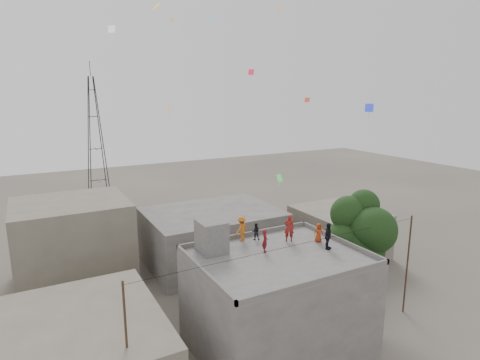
% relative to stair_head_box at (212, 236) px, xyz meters
% --- Properties ---
extents(ground, '(140.00, 140.00, 0.00)m').
position_rel_stair_head_box_xyz_m(ground, '(3.20, -2.60, -7.10)').
color(ground, '#4A453D').
rests_on(ground, ground).
extents(main_building, '(10.00, 8.00, 6.10)m').
position_rel_stair_head_box_xyz_m(main_building, '(3.20, -2.60, -4.05)').
color(main_building, '#54514F').
rests_on(main_building, ground).
extents(parapet, '(10.00, 8.00, 0.30)m').
position_rel_stair_head_box_xyz_m(parapet, '(3.20, -2.60, -0.85)').
color(parapet, '#54514F').
rests_on(parapet, main_building).
extents(stair_head_box, '(1.60, 1.80, 2.00)m').
position_rel_stair_head_box_xyz_m(stair_head_box, '(0.00, 0.00, 0.00)').
color(stair_head_box, '#54514F').
rests_on(stair_head_box, main_building).
extents(neighbor_west, '(8.00, 10.00, 4.00)m').
position_rel_stair_head_box_xyz_m(neighbor_west, '(-7.80, -0.60, -5.10)').
color(neighbor_west, '#635C4E').
rests_on(neighbor_west, ground).
extents(neighbor_north, '(12.00, 9.00, 5.00)m').
position_rel_stair_head_box_xyz_m(neighbor_north, '(5.20, 11.40, -4.60)').
color(neighbor_north, '#54514F').
rests_on(neighbor_north, ground).
extents(neighbor_northwest, '(9.00, 8.00, 7.00)m').
position_rel_stair_head_box_xyz_m(neighbor_northwest, '(-6.80, 13.40, -3.60)').
color(neighbor_northwest, '#635C4E').
rests_on(neighbor_northwest, ground).
extents(neighbor_east, '(7.00, 8.00, 4.40)m').
position_rel_stair_head_box_xyz_m(neighbor_east, '(17.20, 7.40, -4.90)').
color(neighbor_east, '#635C4E').
rests_on(neighbor_east, ground).
extents(tree, '(4.90, 4.60, 9.10)m').
position_rel_stair_head_box_xyz_m(tree, '(10.57, -2.00, -1.00)').
color(tree, black).
rests_on(tree, ground).
extents(utility_line, '(20.12, 0.62, 7.40)m').
position_rel_stair_head_box_xyz_m(utility_line, '(3.70, -3.85, -3.27)').
color(utility_line, black).
rests_on(utility_line, ground).
extents(transmission_tower, '(2.97, 2.97, 20.01)m').
position_rel_stair_head_box_xyz_m(transmission_tower, '(-0.80, 37.40, 1.97)').
color(transmission_tower, black).
rests_on(transmission_tower, ground).
extents(person_red_adult, '(0.80, 0.74, 1.84)m').
position_rel_stair_head_box_xyz_m(person_red_adult, '(5.25, -0.81, -0.08)').
color(person_red_adult, maroon).
rests_on(person_red_adult, main_building).
extents(person_orange_child, '(0.73, 0.61, 1.27)m').
position_rel_stair_head_box_xyz_m(person_orange_child, '(6.92, -1.82, -0.36)').
color(person_orange_child, '#A33512').
rests_on(person_orange_child, main_building).
extents(person_dark_child, '(0.69, 0.64, 1.15)m').
position_rel_stair_head_box_xyz_m(person_dark_child, '(3.47, 0.51, -0.43)').
color(person_dark_child, black).
rests_on(person_dark_child, main_building).
extents(person_dark_adult, '(1.07, 0.88, 1.71)m').
position_rel_stair_head_box_xyz_m(person_dark_adult, '(6.63, -3.08, -0.15)').
color(person_dark_adult, black).
rests_on(person_dark_adult, main_building).
extents(person_orange_adult, '(1.23, 1.00, 1.66)m').
position_rel_stair_head_box_xyz_m(person_orange_adult, '(2.55, 0.80, -0.17)').
color(person_orange_adult, '#C46016').
rests_on(person_orange_adult, main_building).
extents(person_red_child, '(0.54, 0.63, 1.45)m').
position_rel_stair_head_box_xyz_m(person_red_child, '(2.88, -1.62, -0.27)').
color(person_red_child, maroon).
rests_on(person_red_child, main_building).
extents(kites, '(20.46, 18.70, 12.58)m').
position_rel_stair_head_box_xyz_m(kites, '(3.99, 4.89, 10.73)').
color(kites, orange).
rests_on(kites, ground).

